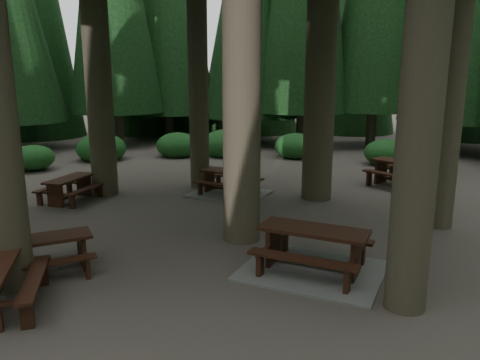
% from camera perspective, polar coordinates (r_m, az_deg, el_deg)
% --- Properties ---
extents(ground, '(80.00, 80.00, 0.00)m').
position_cam_1_polar(ground, '(10.90, -4.16, -7.24)').
color(ground, '#4F4840').
rests_on(ground, ground).
extents(picnic_table_a, '(3.05, 2.73, 0.88)m').
position_cam_1_polar(picnic_table_a, '(9.19, 8.87, -9.19)').
color(picnic_table_a, gray).
rests_on(picnic_table_a, ground).
extents(picnic_table_b, '(1.55, 1.83, 0.72)m').
position_cam_1_polar(picnic_table_b, '(14.80, -20.02, -0.64)').
color(picnic_table_b, black).
rests_on(picnic_table_b, ground).
extents(picnic_table_c, '(2.70, 2.43, 0.77)m').
position_cam_1_polar(picnic_table_c, '(14.74, -1.30, -0.77)').
color(picnic_table_c, gray).
rests_on(picnic_table_c, ground).
extents(picnic_table_d, '(2.59, 2.54, 0.87)m').
position_cam_1_polar(picnic_table_d, '(16.58, 19.14, 1.17)').
color(picnic_table_d, black).
rests_on(picnic_table_d, ground).
extents(picnic_table_e, '(2.18, 2.11, 0.73)m').
position_cam_1_polar(picnic_table_e, '(9.68, -22.68, -7.81)').
color(picnic_table_e, black).
rests_on(picnic_table_e, ground).
extents(shrub_ring, '(23.86, 24.64, 1.49)m').
position_cam_1_polar(shrub_ring, '(11.32, 0.23, -4.29)').
color(shrub_ring, '#1B4F1C').
rests_on(shrub_ring, ground).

